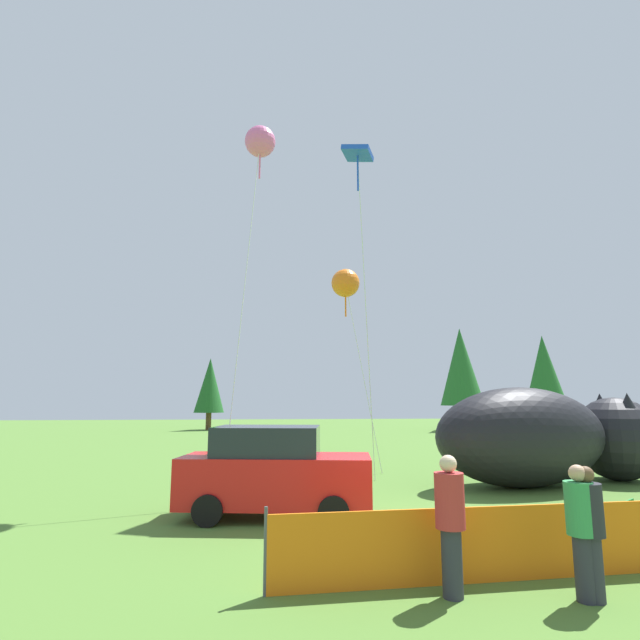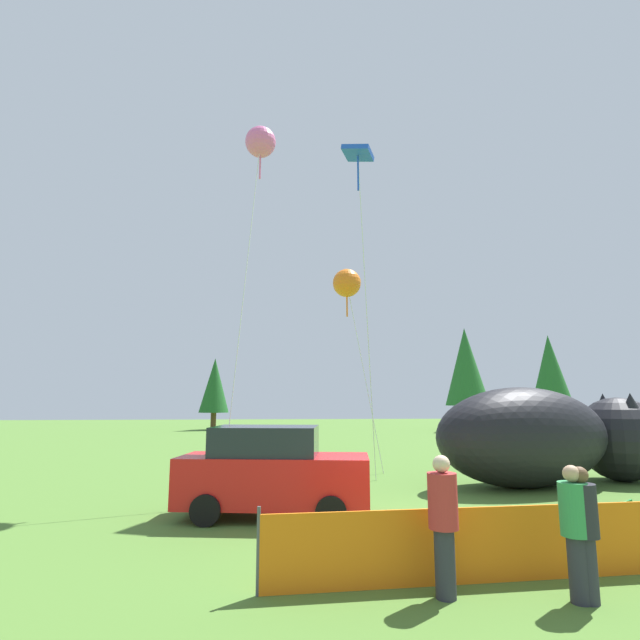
{
  "view_description": "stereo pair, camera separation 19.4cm",
  "coord_description": "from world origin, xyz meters",
  "px_view_note": "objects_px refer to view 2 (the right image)",
  "views": [
    {
      "loc": [
        -2.84,
        -10.39,
        2.6
      ],
      "look_at": [
        -1.34,
        4.25,
        4.97
      ],
      "focal_mm": 28.0,
      "sensor_mm": 36.0,
      "label": 1
    },
    {
      "loc": [
        -2.65,
        -10.41,
        2.6
      ],
      "look_at": [
        -1.34,
        4.25,
        4.97
      ],
      "focal_mm": 28.0,
      "sensor_mm": 36.0,
      "label": 2
    }
  ],
  "objects_px": {
    "folding_chair": "(621,521)",
    "kite_pink_octopus": "(260,143)",
    "parked_car": "(272,472)",
    "kite_blue_box": "(358,161)",
    "kite_orange_flower": "(347,283)",
    "inflatable_cat": "(548,440)",
    "spectator_in_blue_shirt": "(584,527)",
    "spectator_in_yellow_shirt": "(575,526)",
    "spectator_in_grey_shirt": "(443,519)"
  },
  "relations": [
    {
      "from": "spectator_in_grey_shirt",
      "to": "kite_orange_flower",
      "type": "relative_size",
      "value": 0.24
    },
    {
      "from": "inflatable_cat",
      "to": "kite_blue_box",
      "type": "xyz_separation_m",
      "value": [
        -5.86,
        -0.02,
        8.98
      ]
    },
    {
      "from": "folding_chair",
      "to": "kite_orange_flower",
      "type": "bearing_deg",
      "value": -17.11
    },
    {
      "from": "spectator_in_grey_shirt",
      "to": "kite_blue_box",
      "type": "height_order",
      "value": "kite_blue_box"
    },
    {
      "from": "inflatable_cat",
      "to": "kite_orange_flower",
      "type": "bearing_deg",
      "value": 138.31
    },
    {
      "from": "spectator_in_grey_shirt",
      "to": "kite_pink_octopus",
      "type": "relative_size",
      "value": 0.16
    },
    {
      "from": "spectator_in_yellow_shirt",
      "to": "kite_pink_octopus",
      "type": "height_order",
      "value": "kite_pink_octopus"
    },
    {
      "from": "kite_orange_flower",
      "to": "kite_pink_octopus",
      "type": "relative_size",
      "value": 0.65
    },
    {
      "from": "inflatable_cat",
      "to": "spectator_in_blue_shirt",
      "type": "relative_size",
      "value": 4.79
    },
    {
      "from": "kite_orange_flower",
      "to": "kite_pink_octopus",
      "type": "height_order",
      "value": "kite_pink_octopus"
    },
    {
      "from": "parked_car",
      "to": "kite_blue_box",
      "type": "height_order",
      "value": "kite_blue_box"
    },
    {
      "from": "spectator_in_blue_shirt",
      "to": "kite_pink_octopus",
      "type": "relative_size",
      "value": 0.15
    },
    {
      "from": "kite_blue_box",
      "to": "kite_pink_octopus",
      "type": "relative_size",
      "value": 0.93
    },
    {
      "from": "parked_car",
      "to": "kite_pink_octopus",
      "type": "distance_m",
      "value": 10.78
    },
    {
      "from": "spectator_in_yellow_shirt",
      "to": "spectator_in_grey_shirt",
      "type": "bearing_deg",
      "value": 169.69
    },
    {
      "from": "folding_chair",
      "to": "kite_pink_octopus",
      "type": "bearing_deg",
      "value": 7.82
    },
    {
      "from": "parked_car",
      "to": "kite_pink_octopus",
      "type": "xyz_separation_m",
      "value": [
        -0.57,
        3.81,
        10.06
      ]
    },
    {
      "from": "kite_blue_box",
      "to": "kite_orange_flower",
      "type": "bearing_deg",
      "value": 88.95
    },
    {
      "from": "inflatable_cat",
      "to": "kite_pink_octopus",
      "type": "distance_m",
      "value": 13.27
    },
    {
      "from": "spectator_in_grey_shirt",
      "to": "kite_orange_flower",
      "type": "distance_m",
      "value": 12.94
    },
    {
      "from": "spectator_in_yellow_shirt",
      "to": "kite_orange_flower",
      "type": "bearing_deg",
      "value": 96.38
    },
    {
      "from": "kite_blue_box",
      "to": "spectator_in_yellow_shirt",
      "type": "bearing_deg",
      "value": -80.83
    },
    {
      "from": "inflatable_cat",
      "to": "spectator_in_grey_shirt",
      "type": "relative_size",
      "value": 4.44
    },
    {
      "from": "spectator_in_grey_shirt",
      "to": "spectator_in_yellow_shirt",
      "type": "height_order",
      "value": "spectator_in_grey_shirt"
    },
    {
      "from": "spectator_in_blue_shirt",
      "to": "spectator_in_grey_shirt",
      "type": "distance_m",
      "value": 1.83
    },
    {
      "from": "parked_car",
      "to": "kite_blue_box",
      "type": "xyz_separation_m",
      "value": [
        2.65,
        3.41,
        9.37
      ]
    },
    {
      "from": "parked_car",
      "to": "kite_blue_box",
      "type": "relative_size",
      "value": 0.41
    },
    {
      "from": "kite_pink_octopus",
      "to": "spectator_in_grey_shirt",
      "type": "bearing_deg",
      "value": -71.38
    },
    {
      "from": "parked_car",
      "to": "folding_chair",
      "type": "xyz_separation_m",
      "value": [
        6.11,
        -3.04,
        -0.48
      ]
    },
    {
      "from": "parked_car",
      "to": "kite_pink_octopus",
      "type": "height_order",
      "value": "kite_pink_octopus"
    },
    {
      "from": "folding_chair",
      "to": "inflatable_cat",
      "type": "height_order",
      "value": "inflatable_cat"
    },
    {
      "from": "kite_blue_box",
      "to": "kite_pink_octopus",
      "type": "distance_m",
      "value": 3.32
    },
    {
      "from": "folding_chair",
      "to": "spectator_in_yellow_shirt",
      "type": "bearing_deg",
      "value": 98.26
    },
    {
      "from": "inflatable_cat",
      "to": "kite_blue_box",
      "type": "bearing_deg",
      "value": 167.62
    },
    {
      "from": "parked_car",
      "to": "spectator_in_yellow_shirt",
      "type": "relative_size",
      "value": 2.57
    },
    {
      "from": "inflatable_cat",
      "to": "kite_orange_flower",
      "type": "xyz_separation_m",
      "value": [
        -5.8,
        3.23,
        5.62
      ]
    },
    {
      "from": "parked_car",
      "to": "folding_chair",
      "type": "height_order",
      "value": "parked_car"
    },
    {
      "from": "spectator_in_blue_shirt",
      "to": "kite_pink_octopus",
      "type": "height_order",
      "value": "kite_pink_octopus"
    },
    {
      "from": "spectator_in_yellow_shirt",
      "to": "kite_orange_flower",
      "type": "height_order",
      "value": "kite_orange_flower"
    },
    {
      "from": "folding_chair",
      "to": "spectator_in_blue_shirt",
      "type": "bearing_deg",
      "value": 99.94
    },
    {
      "from": "folding_chair",
      "to": "inflatable_cat",
      "type": "distance_m",
      "value": 6.96
    },
    {
      "from": "kite_blue_box",
      "to": "spectator_in_grey_shirt",
      "type": "bearing_deg",
      "value": -92.19
    },
    {
      "from": "kite_blue_box",
      "to": "inflatable_cat",
      "type": "bearing_deg",
      "value": 0.19
    },
    {
      "from": "kite_orange_flower",
      "to": "spectator_in_grey_shirt",
      "type": "bearing_deg",
      "value": -91.87
    },
    {
      "from": "kite_blue_box",
      "to": "folding_chair",
      "type": "bearing_deg",
      "value": -61.8
    },
    {
      "from": "parked_car",
      "to": "spectator_in_grey_shirt",
      "type": "relative_size",
      "value": 2.41
    },
    {
      "from": "spectator_in_blue_shirt",
      "to": "kite_blue_box",
      "type": "distance_m",
      "value": 12.8
    },
    {
      "from": "parked_car",
      "to": "spectator_in_blue_shirt",
      "type": "height_order",
      "value": "parked_car"
    },
    {
      "from": "inflatable_cat",
      "to": "spectator_in_yellow_shirt",
      "type": "xyz_separation_m",
      "value": [
        -4.49,
        -8.54,
        -0.44
      ]
    },
    {
      "from": "inflatable_cat",
      "to": "kite_pink_octopus",
      "type": "height_order",
      "value": "kite_pink_octopus"
    }
  ]
}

